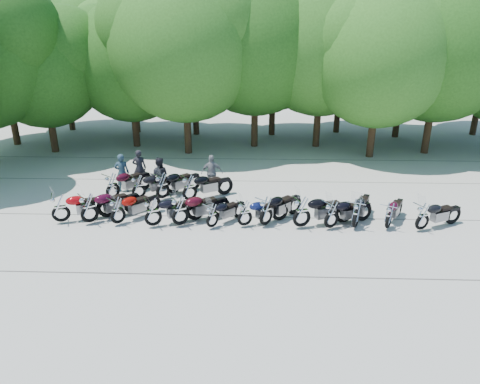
{
  "coord_description": "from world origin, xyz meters",
  "views": [
    {
      "loc": [
        0.57,
        -14.55,
        7.17
      ],
      "look_at": [
        0.0,
        1.5,
        1.1
      ],
      "focal_mm": 32.0,
      "sensor_mm": 36.0,
      "label": 1
    }
  ],
  "objects_px": {
    "motorcycle_2": "(118,210)",
    "rider_0": "(122,173)",
    "motorcycle_1": "(89,207)",
    "motorcycle_16": "(190,187)",
    "motorcycle_15": "(162,185)",
    "rider_1": "(159,176)",
    "motorcycle_8": "(302,211)",
    "motorcycle_14": "(139,186)",
    "motorcycle_5": "(212,215)",
    "motorcycle_4": "(180,210)",
    "rider_3": "(140,168)",
    "rider_2": "(212,173)",
    "motorcycle_3": "(153,211)",
    "motorcycle_6": "(245,212)",
    "motorcycle_13": "(112,185)",
    "motorcycle_10": "(356,213)",
    "motorcycle_7": "(266,210)",
    "motorcycle_9": "(332,214)",
    "motorcycle_11": "(389,215)",
    "motorcycle_0": "(60,207)",
    "motorcycle_12": "(423,216)"
  },
  "relations": [
    {
      "from": "rider_0",
      "to": "motorcycle_16",
      "type": "bearing_deg",
      "value": 152.8
    },
    {
      "from": "motorcycle_11",
      "to": "motorcycle_15",
      "type": "xyz_separation_m",
      "value": [
        -9.27,
        2.78,
        0.09
      ]
    },
    {
      "from": "motorcycle_3",
      "to": "motorcycle_5",
      "type": "height_order",
      "value": "motorcycle_3"
    },
    {
      "from": "motorcycle_0",
      "to": "motorcycle_3",
      "type": "xyz_separation_m",
      "value": [
        3.73,
        -0.24,
        -0.01
      ]
    },
    {
      "from": "motorcycle_3",
      "to": "motorcycle_16",
      "type": "distance_m",
      "value": 2.9
    },
    {
      "from": "motorcycle_16",
      "to": "rider_3",
      "type": "relative_size",
      "value": 1.35
    },
    {
      "from": "motorcycle_10",
      "to": "rider_0",
      "type": "relative_size",
      "value": 1.29
    },
    {
      "from": "motorcycle_3",
      "to": "motorcycle_14",
      "type": "distance_m",
      "value": 3.2
    },
    {
      "from": "motorcycle_10",
      "to": "rider_1",
      "type": "bearing_deg",
      "value": 2.89
    },
    {
      "from": "motorcycle_10",
      "to": "motorcycle_14",
      "type": "bearing_deg",
      "value": 8.24
    },
    {
      "from": "motorcycle_7",
      "to": "motorcycle_9",
      "type": "distance_m",
      "value": 2.5
    },
    {
      "from": "motorcycle_7",
      "to": "motorcycle_8",
      "type": "height_order",
      "value": "motorcycle_8"
    },
    {
      "from": "motorcycle_4",
      "to": "motorcycle_16",
      "type": "relative_size",
      "value": 1.01
    },
    {
      "from": "motorcycle_7",
      "to": "motorcycle_13",
      "type": "xyz_separation_m",
      "value": [
        -6.83,
        2.58,
        0.02
      ]
    },
    {
      "from": "motorcycle_3",
      "to": "motorcycle_2",
      "type": "bearing_deg",
      "value": 56.38
    },
    {
      "from": "motorcycle_16",
      "to": "motorcycle_2",
      "type": "bearing_deg",
      "value": 104.15
    },
    {
      "from": "rider_2",
      "to": "motorcycle_4",
      "type": "bearing_deg",
      "value": 72.57
    },
    {
      "from": "motorcycle_14",
      "to": "rider_0",
      "type": "xyz_separation_m",
      "value": [
        -1.02,
        0.99,
        0.28
      ]
    },
    {
      "from": "motorcycle_5",
      "to": "motorcycle_15",
      "type": "xyz_separation_m",
      "value": [
        -2.52,
        2.93,
        0.12
      ]
    },
    {
      "from": "motorcycle_14",
      "to": "motorcycle_6",
      "type": "bearing_deg",
      "value": -150.91
    },
    {
      "from": "motorcycle_10",
      "to": "motorcycle_15",
      "type": "relative_size",
      "value": 0.96
    },
    {
      "from": "motorcycle_11",
      "to": "rider_0",
      "type": "bearing_deg",
      "value": 12.56
    },
    {
      "from": "motorcycle_6",
      "to": "motorcycle_11",
      "type": "xyz_separation_m",
      "value": [
        5.51,
        -0.02,
        -0.01
      ]
    },
    {
      "from": "motorcycle_1",
      "to": "motorcycle_10",
      "type": "relative_size",
      "value": 1.06
    },
    {
      "from": "motorcycle_5",
      "to": "rider_2",
      "type": "relative_size",
      "value": 1.17
    },
    {
      "from": "motorcycle_15",
      "to": "rider_1",
      "type": "relative_size",
      "value": 1.37
    },
    {
      "from": "motorcycle_4",
      "to": "motorcycle_6",
      "type": "relative_size",
      "value": 1.16
    },
    {
      "from": "motorcycle_0",
      "to": "motorcycle_2",
      "type": "relative_size",
      "value": 1.07
    },
    {
      "from": "motorcycle_11",
      "to": "rider_0",
      "type": "xyz_separation_m",
      "value": [
        -11.38,
        3.77,
        0.32
      ]
    },
    {
      "from": "motorcycle_0",
      "to": "motorcycle_15",
      "type": "relative_size",
      "value": 0.99
    },
    {
      "from": "motorcycle_12",
      "to": "rider_2",
      "type": "height_order",
      "value": "rider_2"
    },
    {
      "from": "motorcycle_9",
      "to": "motorcycle_4",
      "type": "bearing_deg",
      "value": 58.56
    },
    {
      "from": "motorcycle_2",
      "to": "rider_0",
      "type": "relative_size",
      "value": 1.23
    },
    {
      "from": "motorcycle_1",
      "to": "motorcycle_9",
      "type": "relative_size",
      "value": 1.08
    },
    {
      "from": "motorcycle_9",
      "to": "motorcycle_13",
      "type": "bearing_deg",
      "value": 42.72
    },
    {
      "from": "motorcycle_13",
      "to": "motorcycle_12",
      "type": "bearing_deg",
      "value": -153.93
    },
    {
      "from": "motorcycle_0",
      "to": "motorcycle_3",
      "type": "bearing_deg",
      "value": -116.54
    },
    {
      "from": "motorcycle_5",
      "to": "motorcycle_8",
      "type": "distance_m",
      "value": 3.44
    },
    {
      "from": "motorcycle_8",
      "to": "motorcycle_14",
      "type": "distance_m",
      "value": 7.58
    },
    {
      "from": "rider_3",
      "to": "motorcycle_0",
      "type": "bearing_deg",
      "value": 59.89
    },
    {
      "from": "rider_1",
      "to": "motorcycle_13",
      "type": "bearing_deg",
      "value": 22.05
    },
    {
      "from": "motorcycle_1",
      "to": "motorcycle_16",
      "type": "distance_m",
      "value": 4.37
    },
    {
      "from": "motorcycle_3",
      "to": "rider_2",
      "type": "relative_size",
      "value": 1.37
    },
    {
      "from": "motorcycle_10",
      "to": "rider_2",
      "type": "relative_size",
      "value": 1.37
    },
    {
      "from": "motorcycle_9",
      "to": "motorcycle_11",
      "type": "xyz_separation_m",
      "value": [
        2.2,
        0.07,
        -0.05
      ]
    },
    {
      "from": "rider_0",
      "to": "rider_2",
      "type": "xyz_separation_m",
      "value": [
        4.21,
        0.34,
        -0.05
      ]
    },
    {
      "from": "motorcycle_6",
      "to": "motorcycle_13",
      "type": "distance_m",
      "value": 6.58
    },
    {
      "from": "motorcycle_4",
      "to": "rider_3",
      "type": "height_order",
      "value": "rider_3"
    },
    {
      "from": "motorcycle_14",
      "to": "motorcycle_11",
      "type": "bearing_deg",
      "value": -136.33
    },
    {
      "from": "motorcycle_13",
      "to": "motorcycle_14",
      "type": "xyz_separation_m",
      "value": [
        1.16,
        0.09,
        -0.05
      ]
    }
  ]
}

